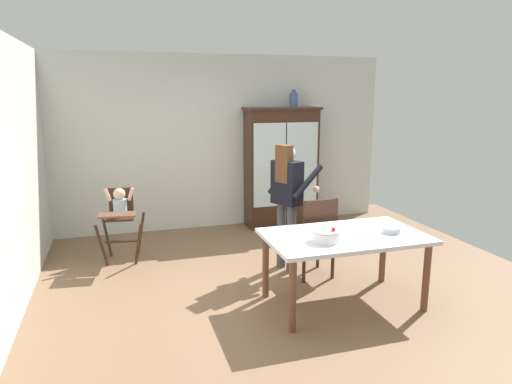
% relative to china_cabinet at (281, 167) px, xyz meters
% --- Properties ---
extents(ground_plane, '(6.24, 6.24, 0.00)m').
position_rel_china_cabinet_xyz_m(ground_plane, '(-0.89, -2.37, -0.96)').
color(ground_plane, brown).
extents(wall_back, '(5.32, 0.06, 2.70)m').
position_rel_china_cabinet_xyz_m(wall_back, '(-0.89, 0.26, 0.39)').
color(wall_back, silver).
rests_on(wall_back, ground_plane).
extents(wall_left, '(0.06, 5.32, 2.70)m').
position_rel_china_cabinet_xyz_m(wall_left, '(-3.52, -2.37, 0.39)').
color(wall_left, silver).
rests_on(wall_left, ground_plane).
extents(china_cabinet, '(1.19, 0.48, 1.90)m').
position_rel_china_cabinet_xyz_m(china_cabinet, '(0.00, 0.00, 0.00)').
color(china_cabinet, '#382116').
rests_on(china_cabinet, ground_plane).
extents(ceramic_vase, '(0.13, 0.13, 0.27)m').
position_rel_china_cabinet_xyz_m(ceramic_vase, '(0.20, 0.00, 1.06)').
color(ceramic_vase, '#3D567F').
rests_on(ceramic_vase, china_cabinet).
extents(high_chair_with_toddler, '(0.64, 0.74, 0.95)m').
position_rel_china_cabinet_xyz_m(high_chair_with_toddler, '(-2.52, -0.94, -0.30)').
color(high_chair_with_toddler, '#382116').
rests_on(high_chair_with_toddler, ground_plane).
extents(adult_person, '(0.64, 0.64, 1.53)m').
position_rel_china_cabinet_xyz_m(adult_person, '(-0.60, -1.84, 0.01)').
color(adult_person, '#47474C').
rests_on(adult_person, ground_plane).
extents(dining_table, '(1.59, 0.95, 0.74)m').
position_rel_china_cabinet_xyz_m(dining_table, '(-0.39, -2.91, -0.30)').
color(dining_table, silver).
rests_on(dining_table, ground_plane).
extents(birthday_cake, '(0.28, 0.28, 0.19)m').
position_rel_china_cabinet_xyz_m(birthday_cake, '(-0.67, -3.05, -0.16)').
color(birthday_cake, white).
rests_on(birthday_cake, dining_table).
extents(serving_bowl, '(0.18, 0.18, 0.05)m').
position_rel_china_cabinet_xyz_m(serving_bowl, '(0.08, -3.00, -0.19)').
color(serving_bowl, '#B2BCC6').
rests_on(serving_bowl, dining_table).
extents(dining_chair_far_side, '(0.46, 0.46, 0.96)m').
position_rel_china_cabinet_xyz_m(dining_chair_far_side, '(-0.39, -2.22, -0.40)').
color(dining_chair_far_side, '#382116').
rests_on(dining_chair_far_side, ground_plane).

